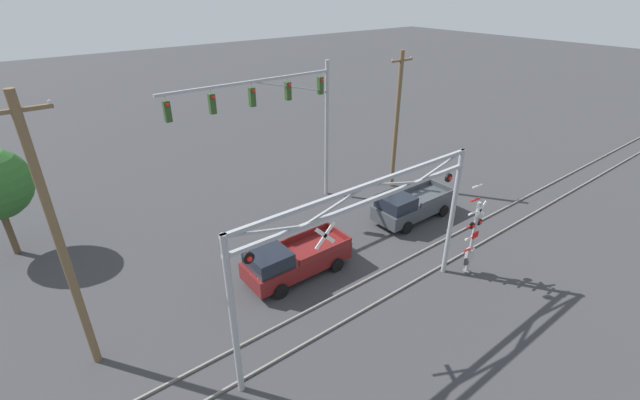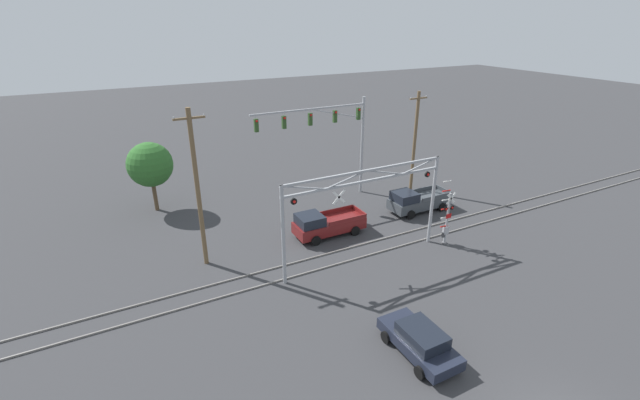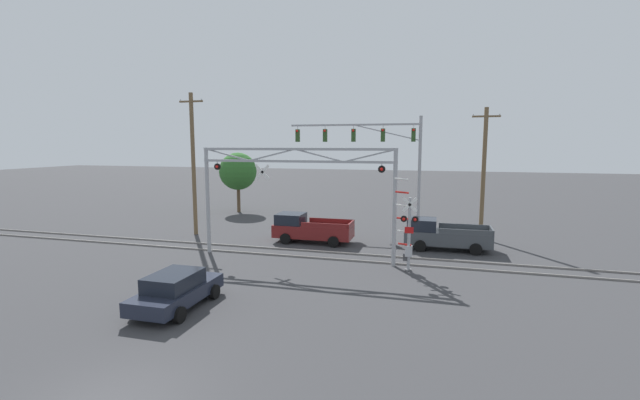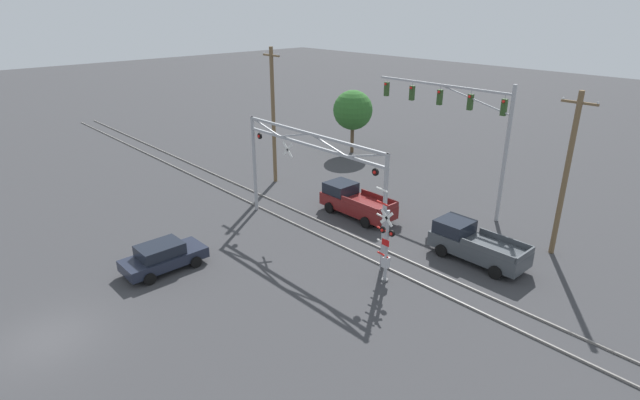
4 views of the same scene
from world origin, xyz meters
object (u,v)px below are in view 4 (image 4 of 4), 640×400
utility_pole_right (566,174)px  pickup_truck_lead (355,202)px  utility_pole_left (273,115)px  pickup_truck_following (474,244)px  crossing_signal_mast (386,247)px  traffic_signal_span (468,119)px  sedan_waiting (163,256)px  crossing_gantry (311,165)px  background_tree_beyond_span (353,110)px

utility_pole_right → pickup_truck_lead: bearing=-159.3°
utility_pole_left → utility_pole_right: 20.10m
pickup_truck_lead → pickup_truck_following: 8.52m
crossing_signal_mast → traffic_signal_span: bearing=104.2°
pickup_truck_following → utility_pole_right: bearing=56.7°
crossing_signal_mast → pickup_truck_following: crossing_signal_mast is taller
pickup_truck_lead → sedan_waiting: pickup_truck_lead is taller
traffic_signal_span → pickup_truck_following: 8.87m
crossing_gantry → traffic_signal_span: (3.54, 10.12, 1.64)m
crossing_gantry → sedan_waiting: (-2.18, -8.26, -3.66)m
crossing_signal_mast → sedan_waiting: bearing=-138.4°
pickup_truck_following → background_tree_beyond_span: 21.43m
crossing_gantry → traffic_signal_span: traffic_signal_span is taller
sedan_waiting → utility_pole_left: (-6.90, 12.65, 4.41)m
sedan_waiting → utility_pole_right: (12.79, 16.62, 3.85)m
traffic_signal_span → sedan_waiting: size_ratio=2.40×
sedan_waiting → background_tree_beyond_span: size_ratio=0.74×
traffic_signal_span → crossing_gantry: bearing=-109.3°
pickup_truck_following → utility_pole_right: 5.94m
traffic_signal_span → utility_pole_right: 7.43m
utility_pole_right → background_tree_beyond_span: 22.13m
pickup_truck_following → utility_pole_left: size_ratio=0.51×
pickup_truck_following → sedan_waiting: (-10.24, -12.73, -0.16)m
crossing_signal_mast → background_tree_beyond_span: 22.86m
pickup_truck_following → utility_pole_right: utility_pole_right is taller
crossing_gantry → pickup_truck_lead: 5.46m
crossing_signal_mast → sedan_waiting: 11.38m
crossing_gantry → utility_pole_left: bearing=154.2°
pickup_truck_lead → pickup_truck_following: same height
pickup_truck_lead → background_tree_beyond_span: background_tree_beyond_span is taller
pickup_truck_lead → background_tree_beyond_span: size_ratio=0.91×
pickup_truck_following → utility_pole_left: bearing=-179.8°
utility_pole_left → utility_pole_right: (19.69, 3.96, -0.56)m
sedan_waiting → utility_pole_left: utility_pole_left is taller
crossing_gantry → pickup_truck_lead: bearing=96.2°
utility_pole_left → utility_pole_right: utility_pole_left is taller
utility_pole_left → background_tree_beyond_span: size_ratio=1.76×
utility_pole_left → sedan_waiting: bearing=-61.4°
utility_pole_left → background_tree_beyond_span: utility_pole_left is taller
pickup_truck_lead → sedan_waiting: size_ratio=1.23×
crossing_gantry → sedan_waiting: bearing=-104.8°
traffic_signal_span → pickup_truck_lead: traffic_signal_span is taller
utility_pole_left → utility_pole_right: size_ratio=1.12×
pickup_truck_following → utility_pole_left: utility_pole_left is taller
sedan_waiting → crossing_signal_mast: bearing=41.6°
crossing_signal_mast → utility_pole_right: (4.33, 9.09, 2.73)m
crossing_signal_mast → pickup_truck_lead: size_ratio=0.93×
crossing_gantry → crossing_signal_mast: size_ratio=2.34×
pickup_truck_lead → sedan_waiting: (-1.73, -12.43, -0.16)m
crossing_signal_mast → sedan_waiting: (-8.47, -7.52, -1.12)m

